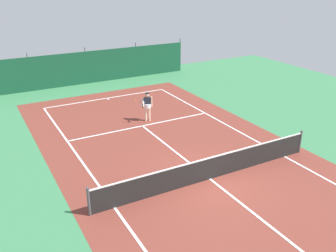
{
  "coord_description": "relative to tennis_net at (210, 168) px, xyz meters",
  "views": [
    {
      "loc": [
        -7.77,
        -10.58,
        7.74
      ],
      "look_at": [
        0.18,
        3.84,
        0.9
      ],
      "focal_mm": 39.6,
      "sensor_mm": 36.0,
      "label": 1
    }
  ],
  "objects": [
    {
      "name": "tennis_player",
      "position": [
        0.59,
        6.96,
        0.45
      ],
      "size": [
        0.84,
        0.65,
        1.64
      ],
      "rotation": [
        0.0,
        0.0,
        2.74
      ],
      "color": "beige",
      "rests_on": "ground"
    },
    {
      "name": "tennis_ball_near_player",
      "position": [
        1.44,
        10.47,
        -0.48
      ],
      "size": [
        0.07,
        0.07,
        0.07
      ],
      "primitive_type": "sphere",
      "color": "#CCDB33",
      "rests_on": "ground"
    },
    {
      "name": "back_fence",
      "position": [
        -0.0,
        16.53,
        0.16
      ],
      "size": [
        16.3,
        0.98,
        2.7
      ],
      "color": "#14472D",
      "rests_on": "ground"
    },
    {
      "name": "tennis_net",
      "position": [
        0.0,
        0.0,
        0.0
      ],
      "size": [
        10.12,
        0.1,
        1.1
      ],
      "color": "black",
      "rests_on": "ground"
    },
    {
      "name": "ground_plane",
      "position": [
        0.0,
        0.0,
        -0.51
      ],
      "size": [
        36.0,
        36.0,
        0.0
      ],
      "primitive_type": "plane",
      "color": "#387A4C"
    },
    {
      "name": "court_surface",
      "position": [
        0.0,
        0.0,
        -0.51
      ],
      "size": [
        11.02,
        26.6,
        0.01
      ],
      "color": "brown",
      "rests_on": "ground"
    }
  ]
}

